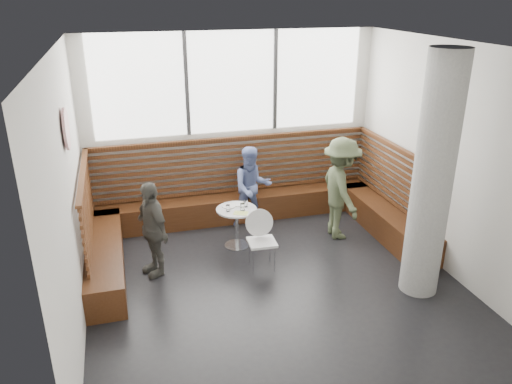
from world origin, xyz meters
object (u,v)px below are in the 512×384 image
object	(u,v)px
concrete_column	(433,179)
cafe_chair	(261,235)
cafe_table	(237,220)
adult_man	(341,189)
child_back	(252,187)
child_left	(152,229)

from	to	relation	value
concrete_column	cafe_chair	distance (m)	2.49
cafe_table	cafe_chair	xyz separation A→B (m)	(0.19, -0.68, 0.04)
cafe_chair	adult_man	distance (m)	1.65
adult_man	child_back	size ratio (longest dim) A/B	1.19
cafe_chair	child_left	bearing A→B (deg)	174.24
adult_man	child_back	bearing A→B (deg)	60.95
cafe_chair	child_left	xyz separation A→B (m)	(-1.51, 0.23, 0.20)
cafe_table	child_back	distance (m)	0.85
concrete_column	child_left	distance (m)	3.80
child_back	child_left	distance (m)	2.10
cafe_table	child_left	size ratio (longest dim) A/B	0.47
cafe_table	child_left	distance (m)	1.42
concrete_column	adult_man	xyz separation A→B (m)	(-0.39, 1.75, -0.76)
cafe_table	child_back	bearing A→B (deg)	57.33
adult_man	child_back	world-z (taller)	adult_man
cafe_chair	adult_man	xyz separation A→B (m)	(1.51, 0.59, 0.34)
concrete_column	child_left	size ratio (longest dim) A/B	2.30
concrete_column	child_back	size ratio (longest dim) A/B	2.28
adult_man	child_left	xyz separation A→B (m)	(-3.02, -0.35, -0.14)
adult_man	child_left	world-z (taller)	adult_man
concrete_column	adult_man	bearing A→B (deg)	102.67
concrete_column	cafe_chair	bearing A→B (deg)	148.54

